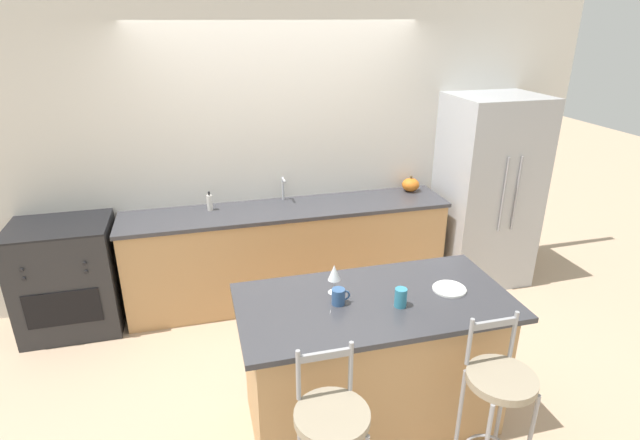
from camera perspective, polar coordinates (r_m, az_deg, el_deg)
ground_plane at (r=4.65m, az=-2.62°, el=-10.66°), size 18.00×18.00×0.00m
wall_back at (r=4.68m, az=-4.57°, el=7.64°), size 6.00×0.07×2.70m
back_counter at (r=4.72m, az=-3.60°, el=-3.71°), size 2.96×0.62×0.92m
sink_faucet at (r=4.66m, az=-4.22°, el=3.88°), size 0.02×0.13×0.22m
kitchen_island at (r=3.36m, az=5.97°, el=-15.72°), size 1.69×0.85×0.93m
refrigerator at (r=5.18m, az=18.47°, el=3.14°), size 0.84×0.74×1.86m
oven_range at (r=4.75m, az=-26.85°, el=-5.85°), size 0.79×0.63×0.96m
bar_stool_near at (r=2.66m, az=1.30°, el=-23.54°), size 0.37×0.37×1.07m
bar_stool_far at (r=3.00m, az=19.62°, el=-18.64°), size 0.37×0.37×1.07m
dinner_plate at (r=3.28m, az=14.57°, el=-7.60°), size 0.21×0.21×0.02m
wine_glass at (r=3.09m, az=1.63°, el=-6.09°), size 0.08×0.08×0.19m
coffee_mug at (r=3.02m, az=2.16°, el=-8.73°), size 0.11×0.08×0.10m
tumbler_cup at (r=3.03m, az=9.21°, el=-8.75°), size 0.07×0.07×0.12m
pumpkin_decoration at (r=5.00m, az=10.31°, el=3.99°), size 0.17×0.17×0.16m
soap_bottle at (r=4.53m, az=-12.49°, el=1.97°), size 0.05×0.05×0.17m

